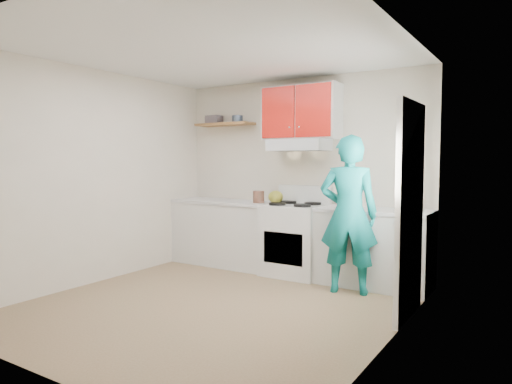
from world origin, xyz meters
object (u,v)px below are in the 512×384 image
Objects in this scene: tin at (237,119)px; person at (349,214)px; crock at (259,198)px; stove at (295,240)px; kettle at (276,197)px.

tin reaches higher than person.
person is at bearing -14.19° from crock.
crock is at bearing -175.95° from stove.
stove is 0.63m from kettle.
tin is 0.83× the size of crock.
tin is 0.77× the size of kettle.
tin is (-1.00, 0.14, 1.62)m from stove.
kettle is (0.69, -0.09, -1.08)m from tin.
stove is 4.57× the size of kettle.
stove is 0.52× the size of person.
kettle is 0.23m from crock.
tin is at bearing 171.86° from stove.
crock is (-0.22, -0.09, -0.01)m from kettle.
kettle is at bearing 22.60° from crock.
person is (1.89, -0.54, -1.19)m from tin.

